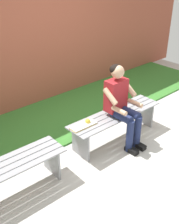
# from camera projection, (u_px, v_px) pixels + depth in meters

# --- Properties ---
(ground_plane) EXTENTS (10.00, 7.00, 0.04)m
(ground_plane) POSITION_uv_depth(u_px,v_px,m) (118.00, 205.00, 3.38)
(ground_plane) COLOR beige
(grass_strip) EXTENTS (9.00, 1.59, 0.03)m
(grass_strip) POSITION_uv_depth(u_px,v_px,m) (26.00, 130.00, 4.77)
(grass_strip) COLOR #387A2D
(grass_strip) RESTS_ON ground
(brick_wall) EXTENTS (9.50, 0.24, 2.55)m
(brick_wall) POSITION_uv_depth(u_px,v_px,m) (17.00, 42.00, 5.03)
(brick_wall) COLOR #9E4C38
(brick_wall) RESTS_ON ground
(bench_near) EXTENTS (1.70, 0.46, 0.46)m
(bench_near) POSITION_uv_depth(u_px,v_px,m) (116.00, 120.00, 4.43)
(bench_near) COLOR gray
(bench_near) RESTS_ON ground
(bench_far) EXTENTS (1.68, 0.46, 0.46)m
(bench_far) POSITION_uv_depth(u_px,v_px,m) (0.00, 177.00, 3.28)
(bench_far) COLOR gray
(bench_far) RESTS_ON ground
(person_seated) EXTENTS (0.50, 0.69, 1.27)m
(person_seated) POSITION_uv_depth(u_px,v_px,m) (122.00, 103.00, 4.19)
(person_seated) COLOR maroon
(person_seated) RESTS_ON ground
(apple) EXTENTS (0.08, 0.08, 0.08)m
(apple) POSITION_uv_depth(u_px,v_px,m) (88.00, 121.00, 4.09)
(apple) COLOR gold
(apple) RESTS_ON bench_near
(book_open) EXTENTS (0.42, 0.17, 0.02)m
(book_open) POSITION_uv_depth(u_px,v_px,m) (84.00, 126.00, 4.05)
(book_open) COLOR white
(book_open) RESTS_ON bench_near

